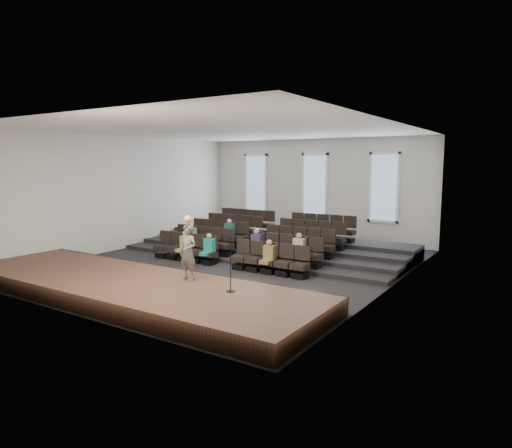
{
  "coord_description": "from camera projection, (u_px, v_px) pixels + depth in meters",
  "views": [
    {
      "loc": [
        9.95,
        -13.8,
        3.77
      ],
      "look_at": [
        0.68,
        0.5,
        1.53
      ],
      "focal_mm": 32.0,
      "sensor_mm": 36.0,
      "label": 1
    }
  ],
  "objects": [
    {
      "name": "wall_left",
      "position": [
        123.0,
        193.0,
        20.25
      ],
      "size": [
        0.04,
        14.0,
        5.0
      ],
      "primitive_type": "cube",
      "color": "silver",
      "rests_on": "ground"
    },
    {
      "name": "audience",
      "position": [
        232.0,
        242.0,
        17.46
      ],
      "size": [
        5.45,
        2.64,
        1.1
      ],
      "color": "#8BA642",
      "rests_on": "seating_rows"
    },
    {
      "name": "wall_back",
      "position": [
        315.0,
        190.0,
        22.85
      ],
      "size": [
        12.0,
        0.04,
        5.0
      ],
      "primitive_type": "cube",
      "color": "silver",
      "rests_on": "ground"
    },
    {
      "name": "seating_rows",
      "position": [
        256.0,
        241.0,
        18.53
      ],
      "size": [
        6.8,
        4.7,
        1.67
      ],
      "color": "black",
      "rests_on": "ground"
    },
    {
      "name": "stage_lip",
      "position": [
        173.0,
        275.0,
        14.53
      ],
      "size": [
        11.8,
        0.06,
        0.52
      ],
      "primitive_type": "cube",
      "color": "black",
      "rests_on": "ground"
    },
    {
      "name": "speaker",
      "position": [
        188.0,
        252.0,
        12.87
      ],
      "size": [
        0.61,
        0.43,
        1.6
      ],
      "primitive_type": "imported",
      "rotation": [
        0.0,
        0.0,
        -0.08
      ],
      "color": "#595754",
      "rests_on": "stage"
    },
    {
      "name": "mic_stand",
      "position": [
        231.0,
        275.0,
        11.73
      ],
      "size": [
        0.24,
        0.24,
        1.42
      ],
      "color": "black",
      "rests_on": "stage"
    },
    {
      "name": "risers",
      "position": [
        276.0,
        246.0,
        19.95
      ],
      "size": [
        11.8,
        4.8,
        0.6
      ],
      "color": "black",
      "rests_on": "ground"
    },
    {
      "name": "windows",
      "position": [
        315.0,
        186.0,
        22.77
      ],
      "size": [
        8.44,
        0.1,
        3.24
      ],
      "color": "white",
      "rests_on": "wall_back"
    },
    {
      "name": "wall_right",
      "position": [
        395.0,
        206.0,
        13.76
      ],
      "size": [
        0.04,
        14.0,
        5.0
      ],
      "primitive_type": "cube",
      "color": "silver",
      "rests_on": "ground"
    },
    {
      "name": "wall_front",
      "position": [
        66.0,
        216.0,
        11.17
      ],
      "size": [
        12.0,
        0.04,
        5.0
      ],
      "primitive_type": "cube",
      "color": "silver",
      "rests_on": "ground"
    },
    {
      "name": "ceiling",
      "position": [
        233.0,
        130.0,
        16.68
      ],
      "size": [
        12.0,
        14.0,
        0.02
      ],
      "primitive_type": "cube",
      "color": "white",
      "rests_on": "ground"
    },
    {
      "name": "ground",
      "position": [
        234.0,
        264.0,
        17.33
      ],
      "size": [
        14.0,
        14.0,
        0.0
      ],
      "primitive_type": "plane",
      "color": "black",
      "rests_on": "ground"
    },
    {
      "name": "stage",
      "position": [
        130.0,
        288.0,
        13.06
      ],
      "size": [
        11.8,
        3.6,
        0.5
      ],
      "primitive_type": "cube",
      "color": "#4A2C1F",
      "rests_on": "ground"
    }
  ]
}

